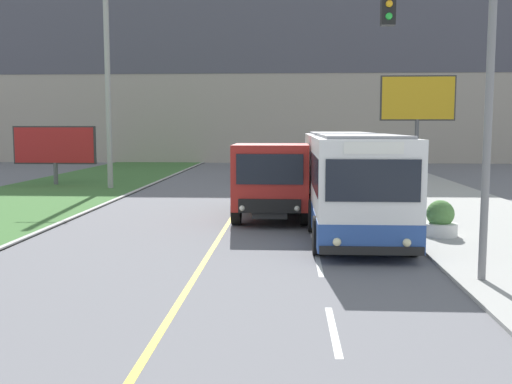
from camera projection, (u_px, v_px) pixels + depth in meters
name	position (u px, v px, depth m)	size (l,w,h in m)	color
apartment_block_background	(268.00, 40.00, 55.89)	(80.00, 8.04, 22.45)	#A89E8E
city_bus	(348.00, 179.00, 19.67)	(2.63, 12.00, 3.03)	white
dump_truck	(271.00, 182.00, 20.64)	(2.57, 6.35, 2.66)	black
car_distant	(276.00, 171.00, 34.63)	(1.80, 4.30, 1.45)	maroon
utility_pole_far	(108.00, 81.00, 30.78)	(1.80, 0.28, 11.05)	#9E9E99
traffic_light_mast	(459.00, 85.00, 12.05)	(2.28, 0.32, 6.47)	slate
billboard_large	(418.00, 102.00, 35.22)	(4.37, 0.24, 6.22)	#59595B
billboard_small	(55.00, 146.00, 33.16)	(4.62, 0.24, 3.27)	#59595B
planter_round_near	(440.00, 220.00, 17.37)	(0.99, 0.99, 1.05)	silver
planter_round_second	(402.00, 200.00, 22.19)	(0.99, 0.99, 1.05)	silver
planter_round_third	(383.00, 186.00, 26.98)	(1.00, 1.00, 1.09)	silver
planter_round_far	(371.00, 178.00, 31.78)	(1.00, 1.00, 1.05)	silver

